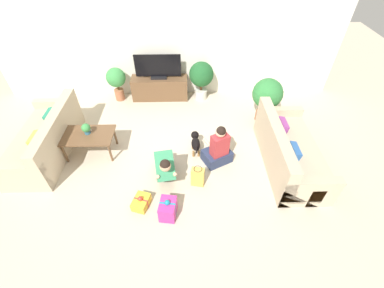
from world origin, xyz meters
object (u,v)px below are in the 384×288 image
object	(u,v)px
sofa_left	(46,141)
person_sitting	(218,149)
coffee_table	(88,137)
dog	(195,142)
sofa_right	(288,151)
gift_bag_a	(198,177)
person_kneeling	(165,166)
potted_plant_corner_right	(267,96)
gift_box_b	(168,209)
potted_plant_back_right	(201,76)
tv_console	(160,88)
tv	(158,68)
gift_box_a	(141,202)
tabletop_plant	(86,128)
mug	(88,130)
potted_plant_back_left	(116,80)

from	to	relation	value
sofa_left	person_sitting	world-z (taller)	person_sitting
coffee_table	dog	size ratio (longest dim) A/B	1.74
person_sitting	sofa_right	bearing A→B (deg)	150.01
gift_bag_a	person_kneeling	bearing A→B (deg)	166.07
potted_plant_corner_right	person_kneeling	distance (m)	2.81
gift_bag_a	potted_plant_corner_right	bearing A→B (deg)	49.58
potted_plant_corner_right	gift_box_b	size ratio (longest dim) A/B	2.70
potted_plant_back_right	gift_bag_a	world-z (taller)	potted_plant_back_right
tv_console	gift_bag_a	world-z (taller)	tv_console
person_sitting	gift_bag_a	xyz separation A→B (m)	(-0.41, -0.57, -0.12)
tv	potted_plant_corner_right	bearing A→B (deg)	-22.08
person_kneeling	gift_box_a	size ratio (longest dim) A/B	2.15
tv_console	dog	size ratio (longest dim) A/B	2.45
coffee_table	tabletop_plant	xyz separation A→B (m)	(-0.00, 0.04, 0.18)
tabletop_plant	tv	bearing A→B (deg)	57.20
gift_box_a	mug	xyz separation A→B (m)	(-1.14, 1.39, 0.44)
person_kneeling	mug	distance (m)	1.74
tabletop_plant	coffee_table	bearing A→B (deg)	-89.25
coffee_table	mug	distance (m)	0.13
potted_plant_back_right	person_sitting	bearing A→B (deg)	-84.52
coffee_table	tv	bearing A→B (deg)	57.80
sofa_right	gift_bag_a	distance (m)	1.82
potted_plant_corner_right	dog	world-z (taller)	potted_plant_corner_right
potted_plant_corner_right	gift_box_b	xyz separation A→B (m)	(-2.11, -2.50, -0.50)
potted_plant_back_left	dog	size ratio (longest dim) A/B	1.51
tv	gift_box_a	bearing A→B (deg)	-92.00
tv_console	potted_plant_corner_right	size ratio (longest dim) A/B	1.34
tv_console	mug	distance (m)	2.31
person_kneeling	tabletop_plant	bearing A→B (deg)	143.77
sofa_left	person_kneeling	xyz separation A→B (m)	(2.42, -0.77, 0.04)
potted_plant_back_left	gift_box_b	xyz separation A→B (m)	(1.40, -3.45, -0.40)
potted_plant_corner_right	potted_plant_back_left	xyz separation A→B (m)	(-3.51, 0.95, -0.10)
person_sitting	mug	xyz separation A→B (m)	(-2.53, 0.39, 0.20)
coffee_table	gift_bag_a	size ratio (longest dim) A/B	2.38
sofa_left	dog	world-z (taller)	sofa_left
person_kneeling	dog	size ratio (longest dim) A/B	1.44
gift_box_a	person_kneeling	bearing A→B (deg)	56.25
sofa_right	potted_plant_back_right	distance (m)	2.82
potted_plant_back_right	potted_plant_back_left	distance (m)	2.11
gift_box_b	gift_bag_a	distance (m)	0.80
dog	gift_bag_a	bearing A→B (deg)	88.03
potted_plant_back_right	person_sitting	world-z (taller)	potted_plant_back_right
sofa_left	dog	distance (m)	3.00
dog	gift_box_a	xyz separation A→B (m)	(-0.96, -1.31, -0.15)
tv_console	dog	bearing A→B (deg)	-67.07
potted_plant_back_left	person_sitting	xyz separation A→B (m)	(2.32, -2.26, -0.24)
tv_console	tv	distance (m)	0.55
gift_box_a	tabletop_plant	xyz separation A→B (m)	(-1.15, 1.35, 0.51)
sofa_left	person_sitting	bearing A→B (deg)	84.17
dog	tabletop_plant	size ratio (longest dim) A/B	2.58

